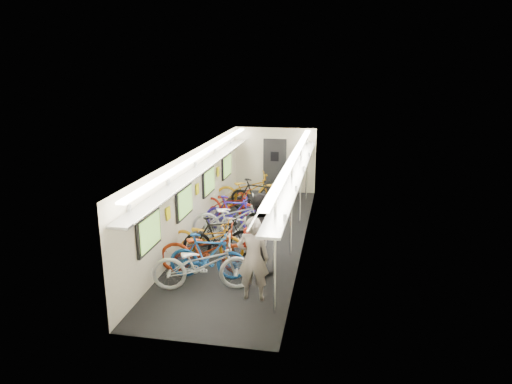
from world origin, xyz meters
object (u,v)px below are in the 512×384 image
at_px(bicycle_0, 203,264).
at_px(backpack, 251,238).
at_px(passenger_near, 253,258).
at_px(bicycle_1, 208,256).
at_px(passenger_mid, 260,232).

bearing_deg(bicycle_0, backpack, -111.58).
xyz_separation_m(bicycle_0, passenger_near, (1.11, -0.22, 0.31)).
relative_size(bicycle_0, backpack, 5.60).
bearing_deg(bicycle_1, bicycle_0, -178.11).
bearing_deg(bicycle_0, bicycle_1, -8.05).
bearing_deg(passenger_mid, passenger_near, 137.58).
height_order(bicycle_1, passenger_mid, passenger_mid).
relative_size(bicycle_0, bicycle_1, 1.23).
xyz_separation_m(passenger_mid, backpack, (0.05, -1.29, 0.36)).
relative_size(bicycle_1, backpack, 4.55).
bearing_deg(passenger_near, backpack, -54.34).
xyz_separation_m(passenger_near, backpack, (-0.05, 0.06, 0.41)).
height_order(bicycle_1, backpack, backpack).
distance_m(bicycle_1, backpack, 1.50).
relative_size(bicycle_0, passenger_mid, 1.16).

